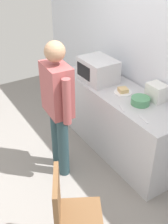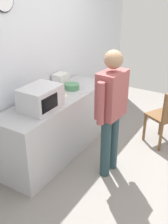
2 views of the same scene
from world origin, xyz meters
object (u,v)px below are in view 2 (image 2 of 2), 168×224
object	(u,v)px
sandwich_plate	(59,95)
fork_utensil	(92,86)
salad_bowl	(72,87)
spoon_utensil	(84,93)
person_standing	(111,106)
wooden_chair	(167,115)
microwave	(41,98)
toaster	(60,80)

from	to	relation	value
sandwich_plate	fork_utensil	distance (m)	0.62
salad_bowl	spoon_utensil	world-z (taller)	salad_bowl
person_standing	wooden_chair	bearing A→B (deg)	-23.06
fork_utensil	person_standing	bearing A→B (deg)	-135.95
microwave	salad_bowl	xyz separation A→B (m)	(0.79, 0.05, -0.11)
wooden_chair	fork_utensil	bearing A→B (deg)	108.47
microwave	spoon_utensil	world-z (taller)	microwave
sandwich_plate	person_standing	size ratio (longest dim) A/B	0.13
spoon_utensil	wooden_chair	bearing A→B (deg)	-57.55
toaster	fork_utensil	world-z (taller)	toaster
sandwich_plate	spoon_utensil	xyz separation A→B (m)	(0.28, -0.24, -0.02)
fork_utensil	microwave	bearing A→B (deg)	172.58
salad_bowl	wooden_chair	size ratio (longest dim) A/B	0.23
microwave	person_standing	xyz separation A→B (m)	(0.38, -0.80, -0.07)
spoon_utensil	fork_utensil	bearing A→B (deg)	8.80
person_standing	wooden_chair	xyz separation A→B (m)	(1.05, -0.45, -0.45)
fork_utensil	salad_bowl	bearing A→B (deg)	144.45
sandwich_plate	person_standing	distance (m)	0.86
person_standing	salad_bowl	bearing A→B (deg)	64.03
microwave	toaster	world-z (taller)	microwave
fork_utensil	spoon_utensil	world-z (taller)	same
salad_bowl	toaster	xyz separation A→B (m)	(0.02, 0.23, 0.06)
salad_bowl	wooden_chair	world-z (taller)	salad_bowl
microwave	wooden_chair	world-z (taller)	microwave
fork_utensil	spoon_utensil	size ratio (longest dim) A/B	1.00
sandwich_plate	person_standing	world-z (taller)	person_standing
toaster	spoon_utensil	size ratio (longest dim) A/B	1.29
salad_bowl	sandwich_plate	bearing A→B (deg)	179.21
sandwich_plate	salad_bowl	xyz separation A→B (m)	(0.32, -0.00, 0.02)
microwave	toaster	bearing A→B (deg)	19.00
microwave	salad_bowl	bearing A→B (deg)	3.86
salad_bowl	toaster	bearing A→B (deg)	84.81
person_standing	sandwich_plate	bearing A→B (deg)	83.77
microwave	spoon_utensil	distance (m)	0.79
wooden_chair	sandwich_plate	bearing A→B (deg)	126.34
salad_bowl	person_standing	distance (m)	0.95
salad_bowl	toaster	world-z (taller)	toaster
toaster	fork_utensil	distance (m)	0.49
microwave	toaster	distance (m)	0.86
sandwich_plate	spoon_utensil	bearing A→B (deg)	-40.49
microwave	wooden_chair	xyz separation A→B (m)	(1.43, -1.24, -0.52)
sandwich_plate	spoon_utensil	size ratio (longest dim) A/B	1.32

